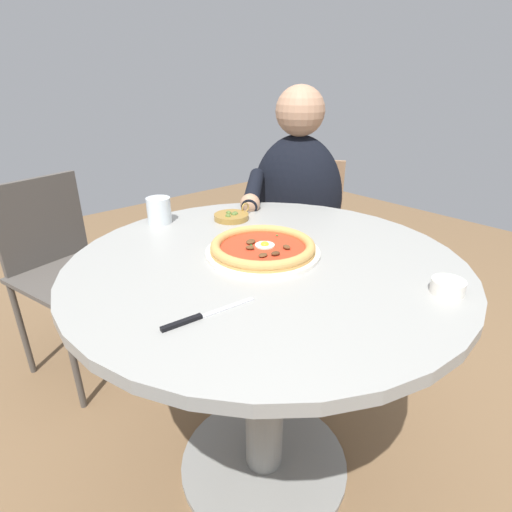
# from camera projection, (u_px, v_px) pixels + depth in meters

# --- Properties ---
(ground_plane) EXTENTS (6.00, 6.00, 0.02)m
(ground_plane) POSITION_uv_depth(u_px,v_px,m) (264.00, 465.00, 1.33)
(ground_plane) COLOR brown
(dining_table) EXTENTS (1.00, 1.00, 0.75)m
(dining_table) POSITION_uv_depth(u_px,v_px,m) (265.00, 321.00, 1.10)
(dining_table) COLOR #999993
(dining_table) RESTS_ON ground
(pizza_on_plate) EXTENTS (0.30, 0.30, 0.04)m
(pizza_on_plate) POSITION_uv_depth(u_px,v_px,m) (263.00, 248.00, 1.04)
(pizza_on_plate) COLOR white
(pizza_on_plate) RESTS_ON dining_table
(water_glass) EXTENTS (0.08, 0.08, 0.08)m
(water_glass) POSITION_uv_depth(u_px,v_px,m) (159.00, 212.00, 1.26)
(water_glass) COLOR silver
(water_glass) RESTS_ON dining_table
(steak_knife) EXTENTS (0.03, 0.20, 0.01)m
(steak_knife) POSITION_uv_depth(u_px,v_px,m) (196.00, 318.00, 0.77)
(steak_knife) COLOR silver
(steak_knife) RESTS_ON dining_table
(ramekin_capers) EXTENTS (0.07, 0.07, 0.03)m
(ramekin_capers) POSITION_uv_depth(u_px,v_px,m) (448.00, 286.00, 0.86)
(ramekin_capers) COLOR white
(ramekin_capers) RESTS_ON dining_table
(olive_pan) EXTENTS (0.11, 0.14, 0.04)m
(olive_pan) POSITION_uv_depth(u_px,v_px,m) (232.00, 216.00, 1.30)
(olive_pan) COLOR olive
(olive_pan) RESTS_ON dining_table
(diner_person) EXTENTS (0.44, 0.58, 1.15)m
(diner_person) POSITION_uv_depth(u_px,v_px,m) (294.00, 242.00, 1.75)
(diner_person) COLOR #282833
(diner_person) RESTS_ON ground
(cafe_chair_diner) EXTENTS (0.60, 0.60, 0.82)m
(cafe_chair_diner) POSITION_uv_depth(u_px,v_px,m) (298.00, 232.00, 1.88)
(cafe_chair_diner) COLOR #957050
(cafe_chair_diner) RESTS_ON ground
(cafe_chair_spare_near) EXTENTS (0.49, 0.49, 0.81)m
(cafe_chair_spare_near) POSITION_uv_depth(u_px,v_px,m) (62.00, 259.00, 1.63)
(cafe_chair_spare_near) COLOR #504A45
(cafe_chair_spare_near) RESTS_ON ground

